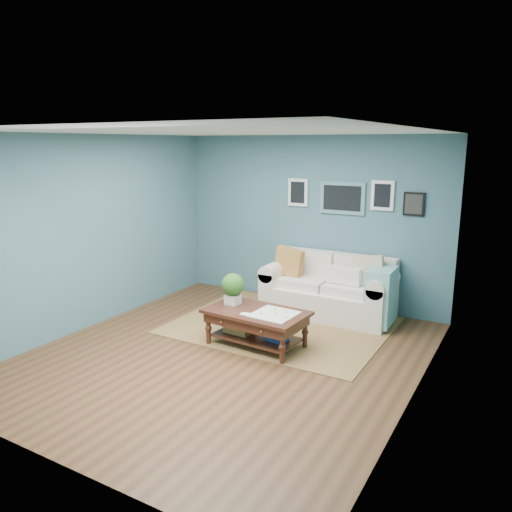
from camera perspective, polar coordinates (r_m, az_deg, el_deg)
The scene contains 4 objects.
room_shell at distance 5.96m, azimuth -3.15°, elevation 1.01°, with size 5.00×5.02×2.70m.
area_rug at distance 7.27m, azimuth 2.88°, elevation -7.90°, with size 2.95×2.36×0.01m, color brown.
loveseat at distance 7.64m, azimuth 8.91°, elevation -3.79°, with size 1.98×0.90×1.02m.
coffee_table at distance 6.48m, azimuth -0.44°, elevation -6.82°, with size 1.33×0.83×0.90m.
Camera 1 is at (3.19, -4.84, 2.57)m, focal length 35.00 mm.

